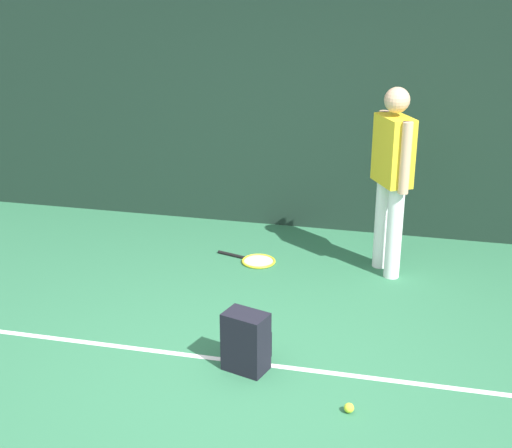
% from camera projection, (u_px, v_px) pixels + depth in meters
% --- Properties ---
extents(ground_plane, '(12.00, 12.00, 0.00)m').
position_uv_depth(ground_plane, '(243.00, 378.00, 5.07)').
color(ground_plane, '#2D6B47').
extents(back_fence, '(10.00, 0.10, 2.38)m').
position_uv_depth(back_fence, '(314.00, 117.00, 7.37)').
color(back_fence, '#192D23').
rests_on(back_fence, ground).
extents(court_line, '(9.00, 0.05, 0.00)m').
position_uv_depth(court_line, '(250.00, 363.00, 5.25)').
color(court_line, white).
rests_on(court_line, ground).
extents(tennis_player, '(0.39, 0.47, 1.70)m').
position_uv_depth(tennis_player, '(392.00, 171.00, 6.38)').
color(tennis_player, white).
rests_on(tennis_player, ground).
extents(tennis_racket, '(0.64, 0.40, 0.03)m').
position_uv_depth(tennis_racket, '(256.00, 261.00, 6.92)').
color(tennis_racket, black).
rests_on(tennis_racket, ground).
extents(backpack, '(0.35, 0.34, 0.44)m').
position_uv_depth(backpack, '(247.00, 342.00, 5.12)').
color(backpack, black).
rests_on(backpack, ground).
extents(tennis_ball_by_fence, '(0.07, 0.07, 0.07)m').
position_uv_depth(tennis_ball_by_fence, '(262.00, 338.00, 5.52)').
color(tennis_ball_by_fence, '#CCE033').
rests_on(tennis_ball_by_fence, ground).
extents(tennis_ball_far_left, '(0.07, 0.07, 0.07)m').
position_uv_depth(tennis_ball_far_left, '(349.00, 408.00, 4.69)').
color(tennis_ball_far_left, '#CCE033').
rests_on(tennis_ball_far_left, ground).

